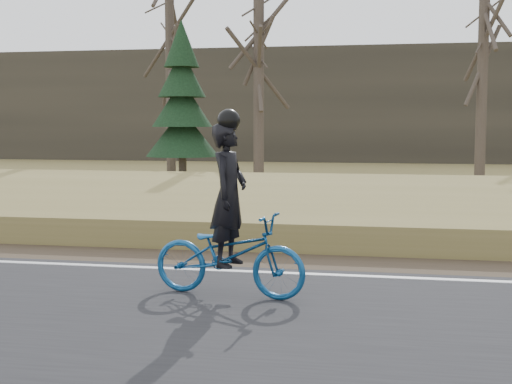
# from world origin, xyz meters

# --- Properties ---
(ground) EXTENTS (120.00, 120.00, 0.00)m
(ground) POSITION_xyz_m (0.00, 0.00, 0.00)
(ground) COLOR olive
(ground) RESTS_ON ground
(road) EXTENTS (120.00, 6.00, 0.06)m
(road) POSITION_xyz_m (0.00, -2.50, 0.03)
(road) COLOR black
(road) RESTS_ON ground
(edge_line) EXTENTS (120.00, 0.12, 0.01)m
(edge_line) POSITION_xyz_m (0.00, 0.20, 0.07)
(edge_line) COLOR silver
(edge_line) RESTS_ON road
(shoulder) EXTENTS (120.00, 1.60, 0.04)m
(shoulder) POSITION_xyz_m (0.00, 1.20, 0.02)
(shoulder) COLOR #473A2B
(shoulder) RESTS_ON ground
(embankment) EXTENTS (120.00, 5.00, 0.44)m
(embankment) POSITION_xyz_m (0.00, 4.20, 0.22)
(embankment) COLOR olive
(embankment) RESTS_ON ground
(ballast) EXTENTS (120.00, 3.00, 0.45)m
(ballast) POSITION_xyz_m (0.00, 8.00, 0.23)
(ballast) COLOR slate
(ballast) RESTS_ON ground
(railroad) EXTENTS (120.00, 2.40, 0.29)m
(railroad) POSITION_xyz_m (0.00, 8.00, 0.53)
(railroad) COLOR black
(railroad) RESTS_ON ballast
(treeline_backdrop) EXTENTS (120.00, 4.00, 6.00)m
(treeline_backdrop) POSITION_xyz_m (0.00, 30.00, 3.00)
(treeline_backdrop) COLOR #383328
(treeline_backdrop) RESTS_ON ground
(cyclist) EXTENTS (1.89, 0.90, 2.13)m
(cyclist) POSITION_xyz_m (0.31, -1.12, 0.73)
(cyclist) COLOR navy
(cyclist) RESTS_ON road
(bare_tree_left) EXTENTS (0.36, 0.36, 9.19)m
(bare_tree_left) POSITION_xyz_m (-6.54, 18.18, 4.59)
(bare_tree_left) COLOR #493F36
(bare_tree_left) RESTS_ON ground
(bare_tree_near_left) EXTENTS (0.36, 0.36, 6.96)m
(bare_tree_near_left) POSITION_xyz_m (-2.35, 14.75, 3.48)
(bare_tree_near_left) COLOR #493F36
(bare_tree_near_left) RESTS_ON ground
(bare_tree_center) EXTENTS (0.36, 0.36, 7.39)m
(bare_tree_center) POSITION_xyz_m (5.00, 16.07, 3.70)
(bare_tree_center) COLOR #493F36
(bare_tree_center) RESTS_ON ground
(conifer) EXTENTS (2.60, 2.60, 5.67)m
(conifer) POSITION_xyz_m (-5.27, 15.54, 2.68)
(conifer) COLOR #493F36
(conifer) RESTS_ON ground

